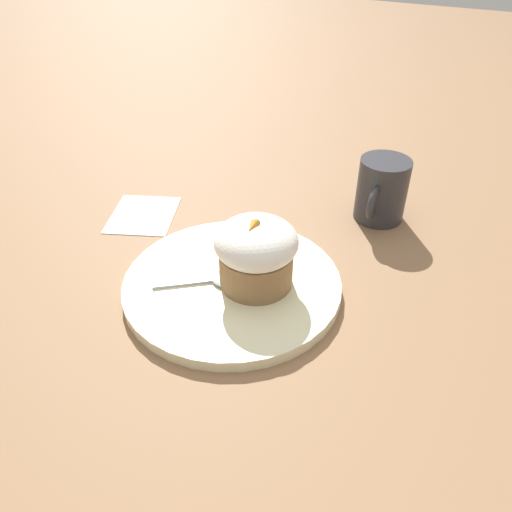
{
  "coord_description": "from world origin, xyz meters",
  "views": [
    {
      "loc": [
        0.41,
        0.24,
        0.4
      ],
      "look_at": [
        -0.01,
        0.03,
        0.05
      ],
      "focal_mm": 35.0,
      "sensor_mm": 36.0,
      "label": 1
    }
  ],
  "objects": [
    {
      "name": "coffee_cup",
      "position": [
        -0.24,
        0.11,
        0.05
      ],
      "size": [
        0.1,
        0.07,
        0.09
      ],
      "color": "#2D2D33",
      "rests_on": "ground_plane"
    },
    {
      "name": "carrot_cake",
      "position": [
        -0.01,
        0.03,
        0.06
      ],
      "size": [
        0.1,
        0.1,
        0.09
      ],
      "color": "olive",
      "rests_on": "dessert_plate"
    },
    {
      "name": "spoon",
      "position": [
        0.0,
        -0.01,
        0.02
      ],
      "size": [
        0.09,
        0.11,
        0.01
      ],
      "color": "#B7B7BC",
      "rests_on": "dessert_plate"
    },
    {
      "name": "dessert_plate",
      "position": [
        0.0,
        0.0,
        0.01
      ],
      "size": [
        0.27,
        0.27,
        0.01
      ],
      "color": "beige",
      "rests_on": "ground_plane"
    },
    {
      "name": "paper_napkin",
      "position": [
        -0.09,
        -0.21,
        0.0
      ],
      "size": [
        0.14,
        0.13,
        0.0
      ],
      "color": "white",
      "rests_on": "ground_plane"
    },
    {
      "name": "ground_plane",
      "position": [
        0.0,
        0.0,
        0.0
      ],
      "size": [
        4.0,
        4.0,
        0.0
      ],
      "primitive_type": "plane",
      "color": "#846042"
    }
  ]
}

